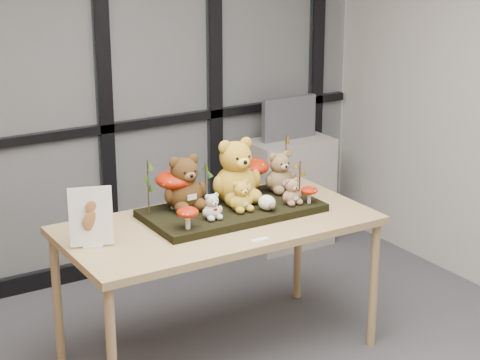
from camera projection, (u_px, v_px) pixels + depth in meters
room_shell at (240, 120)px, 3.44m from camera, size 5.00×5.00×5.00m
glass_partition at (37, 82)px, 5.52m from camera, size 4.90×0.06×2.78m
display_table at (218, 233)px, 4.83m from camera, size 1.74×0.88×0.82m
diorama_tray at (232, 210)px, 4.93m from camera, size 1.00×0.50×0.04m
bear_pooh_yellow at (235, 167)px, 4.96m from camera, size 0.31×0.28×0.41m
bear_brown_medium at (184, 180)px, 4.84m from camera, size 0.26×0.24×0.34m
bear_tan_back at (279, 170)px, 5.15m from camera, size 0.21×0.19×0.27m
bear_small_yellow at (241, 194)px, 4.83m from camera, size 0.15×0.14×0.20m
bear_white_bow at (212, 205)px, 4.71m from camera, size 0.12×0.11×0.16m
bear_beige_small at (292, 190)px, 4.94m from camera, size 0.13×0.12×0.17m
plush_cream_hedgehog at (267, 202)px, 4.86m from camera, size 0.07×0.07×0.10m
mushroom_back_left at (175, 188)px, 4.86m from camera, size 0.22×0.22×0.24m
mushroom_back_right at (252, 174)px, 5.13m from camera, size 0.21×0.21×0.23m
mushroom_front_left at (188, 217)px, 4.57m from camera, size 0.12×0.12×0.13m
mushroom_front_right at (309, 194)px, 4.97m from camera, size 0.10×0.10×0.11m
sprig_green_far_left at (148, 187)px, 4.75m from camera, size 0.05×0.05×0.32m
sprig_green_mid_left at (171, 188)px, 4.89m from camera, size 0.05×0.05×0.22m
sprig_dry_far_right at (286, 162)px, 5.17m from camera, size 0.05×0.05×0.34m
sprig_dry_mid_right at (300, 178)px, 5.09m from camera, size 0.05×0.05×0.21m
sprig_green_centre at (205, 181)px, 5.01m from camera, size 0.05×0.05×0.22m
sign_holder at (91, 219)px, 4.42m from camera, size 0.22×0.11×0.32m
label_card at (260, 239)px, 4.56m from camera, size 0.10×0.03×0.00m
cabinet at (289, 193)px, 6.55m from camera, size 0.62×0.36×0.83m
monitor at (289, 118)px, 6.39m from camera, size 0.45×0.05×0.32m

